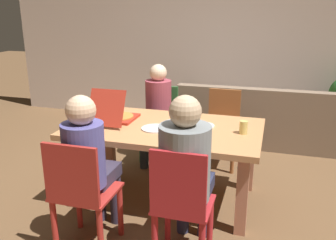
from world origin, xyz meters
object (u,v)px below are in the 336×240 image
pizza_box_0 (116,116)px  chair_2 (161,119)px  dining_table (165,136)px  couch (256,122)px  plate_1 (203,126)px  person_1 (186,166)px  person_0 (89,158)px  drinking_glass_0 (243,127)px  drinking_glass_1 (183,110)px  plate_0 (155,128)px  chair_0 (81,193)px  chair_1 (181,206)px  chair_3 (222,125)px  person_2 (157,106)px

pizza_box_0 → chair_2: bearing=80.7°
dining_table → couch: bearing=67.9°
plate_1 → person_1: bearing=-86.0°
person_0 → drinking_glass_0: person_0 is taller
drinking_glass_1 → plate_0: bearing=-103.5°
dining_table → plate_1: size_ratio=8.03×
drinking_glass_0 → drinking_glass_1: size_ratio=1.13×
chair_0 → drinking_glass_1: (0.42, 1.38, 0.30)m
person_1 → plate_1: size_ratio=5.67×
chair_1 → couch: chair_1 is taller
pizza_box_0 → couch: pizza_box_0 is taller
plate_1 → drinking_glass_0: (0.38, -0.10, 0.05)m
dining_table → drinking_glass_1: 0.45m
chair_3 → drinking_glass_1: 0.73m
chair_2 → pizza_box_0: bearing=-99.3°
chair_2 → pizza_box_0: (-0.15, -0.95, 0.30)m
chair_2 → plate_0: bearing=-74.9°
pizza_box_0 → drinking_glass_0: 1.23m
chair_3 → couch: chair_3 is taller
chair_3 → pizza_box_0: bearing=-133.4°
plate_1 → plate_0: bearing=-152.9°
dining_table → chair_3: (0.40, 1.00, -0.16)m
person_1 → pizza_box_0: (-0.91, 0.83, 0.05)m
plate_1 → drinking_glass_1: size_ratio=2.18×
dining_table → couch: (0.75, 1.83, -0.35)m
person_2 → dining_table: bearing=-66.9°
chair_2 → dining_table: bearing=-70.1°
couch → plate_0: bearing=-112.6°
chair_0 → drinking_glass_0: bearing=41.7°
person_0 → person_1: (0.75, 0.02, 0.03)m
chair_1 → person_2: bearing=113.2°
plate_0 → person_0: bearing=-112.7°
chair_1 → chair_2: 2.04m
person_0 → plate_0: 0.76m
dining_table → person_1: person_1 is taller
chair_1 → pizza_box_0: pizza_box_0 is taller
plate_0 → couch: (0.81, 1.94, -0.45)m
plate_0 → chair_3: bearing=67.4°
person_1 → plate_0: size_ratio=4.97×
person_1 → pizza_box_0: bearing=137.7°
pizza_box_0 → chair_1: bearing=-46.5°
chair_2 → pizza_box_0: pizza_box_0 is taller
chair_3 → drinking_glass_1: chair_3 is taller
drinking_glass_0 → plate_1: bearing=165.2°
chair_0 → pizza_box_0: size_ratio=1.82×
person_2 → pizza_box_0: bearing=-100.9°
drinking_glass_1 → chair_2: bearing=126.8°
person_0 → drinking_glass_1: person_0 is taller
pizza_box_0 → plate_1: pizza_box_0 is taller
person_1 → person_0: bearing=-178.8°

